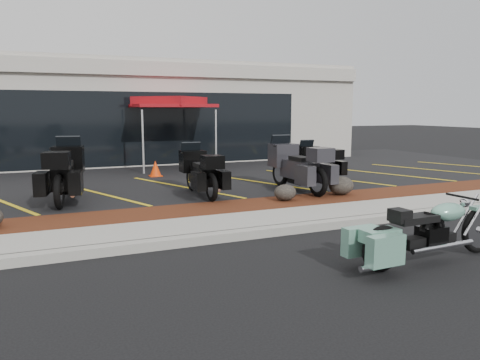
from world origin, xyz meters
name	(u,v)px	position (x,y,z in m)	size (l,w,h in m)	color
ground	(285,251)	(0.00, 0.00, 0.00)	(90.00, 90.00, 0.00)	black
curb	(260,232)	(0.00, 0.90, 0.07)	(24.00, 0.25, 0.15)	gray
sidewalk	(244,223)	(0.00, 1.60, 0.07)	(24.00, 1.20, 0.15)	gray
mulch_bed	(221,210)	(0.00, 2.80, 0.08)	(24.00, 1.20, 0.16)	#3C1D0D
upper_lot	(160,177)	(0.00, 8.20, 0.07)	(26.00, 9.60, 0.15)	black
dealership_building	(124,113)	(0.00, 14.47, 2.01)	(18.00, 8.16, 4.00)	#A8A298
boulder_mid	(285,192)	(1.56, 2.87, 0.34)	(0.52, 0.43, 0.37)	black
boulder_right	(341,186)	(3.14, 2.97, 0.38)	(0.62, 0.52, 0.44)	black
hero_cruiser	(480,223)	(2.64, -1.28, 0.48)	(2.71, 0.69, 0.96)	#6AA58D
touring_black_front	(70,165)	(-2.80, 5.64, 0.86)	(2.43, 0.93, 1.42)	black
touring_black_mid	(191,166)	(0.04, 5.00, 0.77)	(2.12, 0.81, 1.23)	black
touring_grey	(280,161)	(2.42, 4.70, 0.84)	(2.37, 0.90, 1.38)	#2E2D32
touring_black_rear	(307,158)	(3.96, 5.90, 0.72)	(1.95, 0.74, 1.13)	black
traffic_cone	(155,168)	(-0.20, 7.90, 0.39)	(0.35, 0.35, 0.48)	#E53A07
popup_canopy	(170,104)	(0.82, 9.86, 2.38)	(2.74, 2.74, 2.46)	silver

